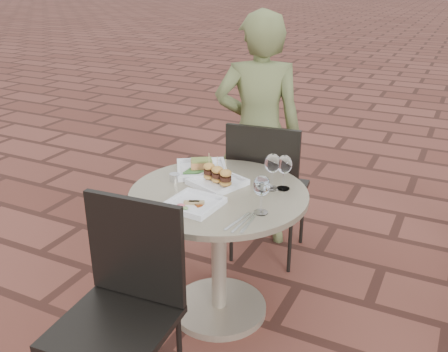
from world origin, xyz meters
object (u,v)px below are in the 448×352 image
at_px(cafe_table, 219,234).
at_px(plate_sliders, 217,178).
at_px(plate_salmon, 202,168).
at_px(chair_far, 266,182).
at_px(diner, 258,133).
at_px(chair_near, 124,294).
at_px(plate_tuna, 194,203).

height_order(cafe_table, plate_sliders, plate_sliders).
xyz_separation_m(plate_salmon, plate_sliders, (0.15, -0.11, 0.01)).
height_order(chair_far, plate_salmon, chair_far).
distance_m(diner, plate_salmon, 0.65).
height_order(chair_near, plate_sliders, chair_near).
xyz_separation_m(diner, plate_salmon, (-0.06, -0.65, -0.02)).
relative_size(chair_far, chair_near, 1.00).
bearing_deg(cafe_table, plate_sliders, 121.19).
distance_m(cafe_table, plate_salmon, 0.38).
bearing_deg(diner, plate_salmon, 59.86).
bearing_deg(plate_sliders, cafe_table, -58.81).
bearing_deg(diner, chair_far, 98.90).
xyz_separation_m(chair_far, diner, (-0.15, 0.23, 0.22)).
bearing_deg(cafe_table, chair_near, -95.94).
bearing_deg(chair_near, plate_salmon, 93.94).
distance_m(plate_salmon, plate_sliders, 0.19).
height_order(diner, plate_sliders, diner).
bearing_deg(chair_far, diner, -63.25).
bearing_deg(cafe_table, plate_tuna, -98.43).
bearing_deg(plate_tuna, cafe_table, 81.57).
height_order(plate_salmon, plate_sliders, plate_sliders).
distance_m(diner, plate_tuna, 1.05).
bearing_deg(diner, chair_near, 67.78).
bearing_deg(diner, plate_tuna, 71.33).
bearing_deg(plate_sliders, plate_tuna, -86.57).
relative_size(chair_far, diner, 0.60).
xyz_separation_m(chair_near, plate_salmon, (-0.13, 0.89, 0.20)).
bearing_deg(plate_sliders, chair_far, 83.32).
distance_m(chair_far, plate_tuna, 0.83).
bearing_deg(plate_sliders, plate_salmon, 143.89).
xyz_separation_m(chair_far, plate_salmon, (-0.22, -0.42, 0.20)).
height_order(cafe_table, diner, diner).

